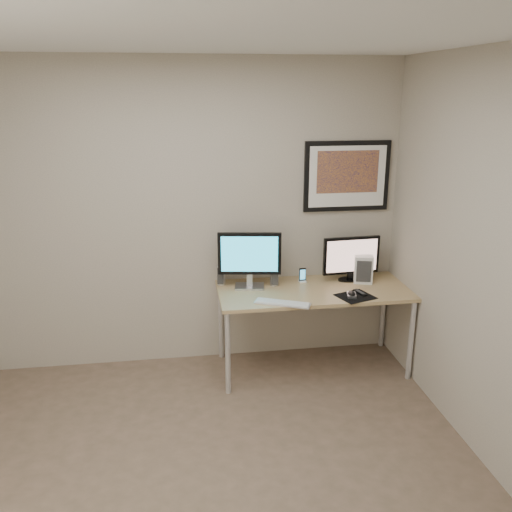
# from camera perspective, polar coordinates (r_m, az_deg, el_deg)

# --- Properties ---
(floor) EXTENTS (3.60, 3.60, 0.00)m
(floor) POSITION_cam_1_polar(r_m,az_deg,el_deg) (3.64, -5.21, -22.87)
(floor) COLOR brown
(floor) RESTS_ON ground
(room) EXTENTS (3.60, 3.60, 3.60)m
(room) POSITION_cam_1_polar(r_m,az_deg,el_deg) (3.31, -6.47, 4.96)
(room) COLOR white
(room) RESTS_ON ground
(desk) EXTENTS (1.60, 0.70, 0.73)m
(desk) POSITION_cam_1_polar(r_m,az_deg,el_deg) (4.60, 6.05, -4.25)
(desk) COLOR olive
(desk) RESTS_ON floor
(framed_art) EXTENTS (0.75, 0.04, 0.60)m
(framed_art) POSITION_cam_1_polar(r_m,az_deg,el_deg) (4.75, 9.55, 8.30)
(framed_art) COLOR black
(framed_art) RESTS_ON room
(monitor_large) EXTENTS (0.53, 0.20, 0.48)m
(monitor_large) POSITION_cam_1_polar(r_m,az_deg,el_deg) (4.50, -0.69, -0.17)
(monitor_large) COLOR #B1B1B6
(monitor_large) RESTS_ON desk
(monitor_tv) EXTENTS (0.50, 0.13, 0.40)m
(monitor_tv) POSITION_cam_1_polar(r_m,az_deg,el_deg) (4.75, 9.99, -0.16)
(monitor_tv) COLOR black
(monitor_tv) RESTS_ON desk
(speaker_left) EXTENTS (0.09, 0.09, 0.17)m
(speaker_left) POSITION_cam_1_polar(r_m,az_deg,el_deg) (4.64, -3.68, -1.99)
(speaker_left) COLOR #B1B1B6
(speaker_left) RESTS_ON desk
(speaker_right) EXTENTS (0.08, 0.08, 0.18)m
(speaker_right) POSITION_cam_1_polar(r_m,az_deg,el_deg) (4.61, 1.94, -2.00)
(speaker_right) COLOR #B1B1B6
(speaker_right) RESTS_ON desk
(phone_dock) EXTENTS (0.06, 0.06, 0.13)m
(phone_dock) POSITION_cam_1_polar(r_m,az_deg,el_deg) (4.71, 4.91, -2.02)
(phone_dock) COLOR black
(phone_dock) RESTS_ON desk
(keyboard) EXTENTS (0.45, 0.29, 0.02)m
(keyboard) POSITION_cam_1_polar(r_m,az_deg,el_deg) (4.25, 2.82, -4.96)
(keyboard) COLOR silver
(keyboard) RESTS_ON desk
(mousepad) EXTENTS (0.34, 0.32, 0.00)m
(mousepad) POSITION_cam_1_polar(r_m,az_deg,el_deg) (4.46, 10.42, -4.21)
(mousepad) COLOR black
(mousepad) RESTS_ON desk
(mouse) EXTENTS (0.09, 0.13, 0.04)m
(mouse) POSITION_cam_1_polar(r_m,az_deg,el_deg) (4.45, 10.03, -3.95)
(mouse) COLOR black
(mouse) RESTS_ON mousepad
(remote) EXTENTS (0.08, 0.15, 0.02)m
(remote) POSITION_cam_1_polar(r_m,az_deg,el_deg) (4.53, 10.90, -3.81)
(remote) COLOR black
(remote) RESTS_ON desk
(fan_unit) EXTENTS (0.18, 0.15, 0.24)m
(fan_unit) POSITION_cam_1_polar(r_m,az_deg,el_deg) (4.76, 11.23, -1.38)
(fan_unit) COLOR silver
(fan_unit) RESTS_ON desk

